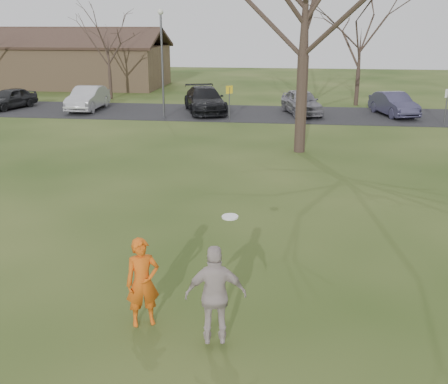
{
  "coord_description": "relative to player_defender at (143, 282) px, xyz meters",
  "views": [
    {
      "loc": [
        1.62,
        -8.65,
        5.59
      ],
      "look_at": [
        0.0,
        4.0,
        1.5
      ],
      "focal_mm": 42.82,
      "sensor_mm": 36.0,
      "label": 1
    }
  ],
  "objects": [
    {
      "name": "car_0",
      "position": [
        -15.96,
        24.69,
        -0.17
      ],
      "size": [
        2.64,
        4.25,
        1.35
      ],
      "primitive_type": "imported",
      "rotation": [
        0.0,
        0.0,
        -0.28
      ],
      "color": "black",
      "rests_on": "parking_strip"
    },
    {
      "name": "car_1",
      "position": [
        -10.58,
        24.75,
        -0.08
      ],
      "size": [
        1.75,
        4.66,
        1.52
      ],
      "primitive_type": "imported",
      "rotation": [
        0.0,
        0.0,
        0.03
      ],
      "color": "#AAA9AF",
      "rests_on": "parking_strip"
    },
    {
      "name": "lamp_post",
      "position": [
        -4.94,
        22.34,
        3.09
      ],
      "size": [
        0.34,
        0.34,
        6.27
      ],
      "color": "#47474C",
      "rests_on": "ground"
    },
    {
      "name": "building",
      "position": [
        -18.94,
        37.84,
        1.05
      ],
      "size": [
        20.6,
        8.5,
        5.14
      ],
      "color": "#8C6D4C",
      "rests_on": "ground"
    },
    {
      "name": "player_defender",
      "position": [
        0.0,
        0.0,
        0.0
      ],
      "size": [
        0.76,
        0.65,
        1.76
      ],
      "primitive_type": "imported",
      "rotation": [
        0.0,
        0.0,
        0.43
      ],
      "color": "#CE5311",
      "rests_on": "ground"
    },
    {
      "name": "car_3",
      "position": [
        -2.86,
        24.81,
        -0.05
      ],
      "size": [
        3.77,
        5.84,
        1.58
      ],
      "primitive_type": "imported",
      "rotation": [
        0.0,
        0.0,
        0.31
      ],
      "color": "black",
      "rests_on": "parking_strip"
    },
    {
      "name": "car_4",
      "position": [
        3.23,
        24.9,
        -0.09
      ],
      "size": [
        2.93,
        4.74,
        1.51
      ],
      "primitive_type": "imported",
      "rotation": [
        0.0,
        0.0,
        0.28
      ],
      "color": "gray",
      "rests_on": "parking_strip"
    },
    {
      "name": "car_5",
      "position": [
        8.85,
        25.06,
        -0.14
      ],
      "size": [
        2.66,
        4.53,
        1.41
      ],
      "primitive_type": "imported",
      "rotation": [
        0.0,
        0.0,
        0.29
      ],
      "color": "#36344E",
      "rests_on": "parking_strip"
    },
    {
      "name": "sign_white",
      "position": [
        11.06,
        21.84,
        0.57
      ],
      "size": [
        0.35,
        0.35,
        2.08
      ],
      "color": "#47474C",
      "rests_on": "ground"
    },
    {
      "name": "catching_play",
      "position": [
        1.49,
        -0.61,
        0.17
      ],
      "size": [
        1.13,
        0.62,
        2.43
      ],
      "color": "#B5A5A2",
      "rests_on": "ground"
    },
    {
      "name": "parking_strip",
      "position": [
        1.06,
        24.84,
        -0.86
      ],
      "size": [
        62.0,
        6.5,
        0.04
      ],
      "primitive_type": "cube",
      "color": "black",
      "rests_on": "ground"
    },
    {
      "name": "ground",
      "position": [
        1.06,
        -0.16,
        -0.88
      ],
      "size": [
        120.0,
        120.0,
        0.0
      ],
      "primitive_type": "plane",
      "color": "#1E380F",
      "rests_on": "ground"
    },
    {
      "name": "sign_yellow",
      "position": [
        -0.94,
        21.84,
        0.57
      ],
      "size": [
        0.35,
        0.35,
        2.08
      ],
      "color": "#47474C",
      "rests_on": "ground"
    },
    {
      "name": "small_tree_row",
      "position": [
        5.45,
        29.9,
        3.01
      ],
      "size": [
        55.0,
        5.9,
        8.5
      ],
      "color": "#352821",
      "rests_on": "ground"
    }
  ]
}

